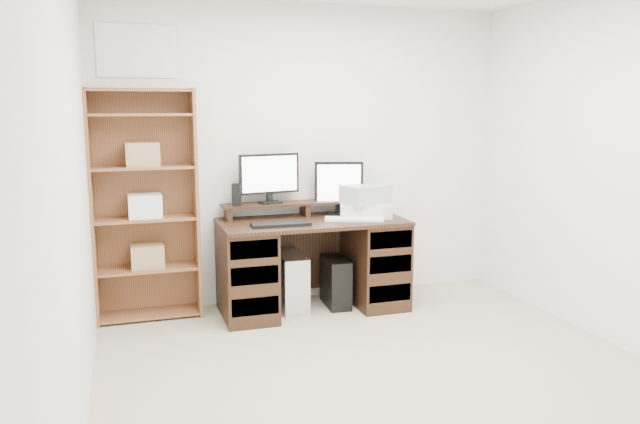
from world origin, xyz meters
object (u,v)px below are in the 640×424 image
desk (312,263)px  monitor_wide (269,176)px  monitor_small (339,186)px  tower_black (336,282)px  bookshelf (145,203)px  tower_silver (291,281)px  printer (365,210)px

desk → monitor_wide: size_ratio=2.92×
monitor_small → tower_black: size_ratio=1.08×
desk → bookshelf: bookshelf is taller
monitor_small → tower_silver: monitor_small is taller
monitor_small → printer: (0.18, -0.15, -0.19)m
monitor_wide → tower_black: 1.05m
desk → tower_silver: 0.24m
monitor_small → tower_black: 0.81m
desk → monitor_small: 0.70m
desk → printer: printer is taller
printer → monitor_wide: bearing=-176.2°
tower_silver → bookshelf: size_ratio=0.26×
printer → bookshelf: (-1.77, 0.18, 0.11)m
monitor_wide → bookshelf: bearing=172.2°
tower_silver → bookshelf: bookshelf is taller
monitor_wide → tower_silver: (0.14, -0.16, -0.87)m
desk → printer: size_ratio=3.54×
tower_silver → bookshelf: bearing=173.8°
desk → tower_silver: bearing=160.4°
desk → monitor_small: size_ratio=3.35×
desk → bookshelf: size_ratio=0.83×
tower_silver → tower_black: tower_silver is taller
monitor_wide → printer: (0.78, -0.19, -0.29)m
monitor_small → monitor_wide: bearing=-167.8°
printer → desk: bearing=-158.8°
monitor_small → bookshelf: (-1.59, 0.03, -0.08)m
desk → monitor_wide: monitor_wide is taller
desk → monitor_wide: 0.80m
tower_black → bookshelf: 1.68m
printer → tower_black: 0.65m
monitor_small → printer: 0.30m
monitor_small → tower_black: monitor_small is taller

